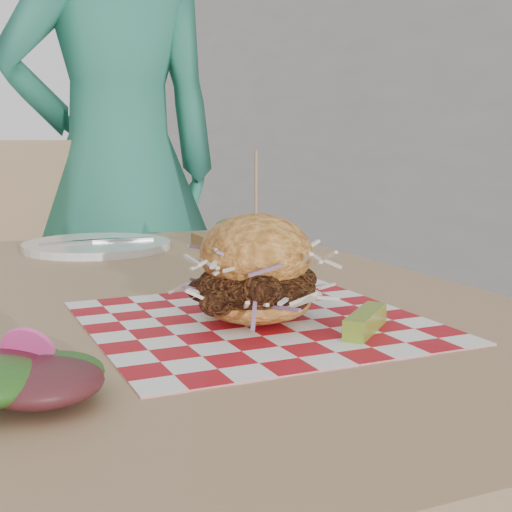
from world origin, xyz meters
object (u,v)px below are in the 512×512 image
object	(u,v)px
diner	(118,168)
sandwich	(256,275)
patio_table	(164,350)
patio_chair	(50,298)

from	to	relation	value
diner	sandwich	size ratio (longest dim) A/B	9.32
diner	patio_table	size ratio (longest dim) A/B	1.46
patio_chair	diner	bearing A→B (deg)	17.96
diner	sandwich	bearing A→B (deg)	78.61
sandwich	diner	bearing A→B (deg)	83.32
diner	patio_table	xyz separation A→B (m)	(-0.20, -1.06, -0.20)
patio_table	patio_chair	world-z (taller)	patio_chair
patio_table	sandwich	distance (m)	0.24
patio_table	patio_chair	xyz separation A→B (m)	(-0.02, 0.94, -0.12)
patio_table	patio_chair	bearing A→B (deg)	91.14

